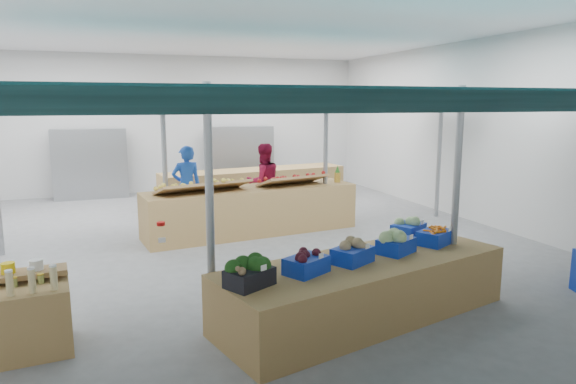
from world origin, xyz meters
The scene contains 22 objects.
floor centered at (0.00, 0.00, 0.00)m, with size 13.00×13.00×0.00m, color slate.
hall centered at (0.00, 1.44, 2.65)m, with size 13.00×13.00×13.00m.
pole_grid centered at (0.75, -1.75, 1.81)m, with size 10.00×4.60×3.00m.
awnings centered at (0.75, -1.75, 2.78)m, with size 9.50×7.08×0.30m.
back_shelving_left centered at (-2.50, 6.00, 1.00)m, with size 2.00×0.50×2.00m, color #B23F33.
back_shelving_right centered at (2.00, 6.00, 1.00)m, with size 2.00×0.50×2.00m, color #B23F33.
veg_counter centered at (0.94, -4.25, 0.39)m, with size 3.97×1.32×0.77m, color olive.
fruit_counter centered at (0.78, 0.47, 0.49)m, with size 4.56×1.09×0.98m, color olive.
far_counter centered at (1.79, 3.72, 0.47)m, with size 5.22×1.04×0.94m, color olive.
vendor_left centered at (-0.42, 1.57, 0.91)m, with size 0.67×0.44×1.83m, color #1B49B2.
vendor_right centered at (1.38, 1.57, 0.91)m, with size 0.89×0.69×1.83m, color maroon.
crate_broccoli centered at (-0.71, -4.67, 0.93)m, with size 0.61×0.55×0.35m.
crate_beets centered at (0.04, -4.48, 0.91)m, with size 0.61×0.55×0.29m.
crate_celeriac centered at (0.73, -4.31, 0.92)m, with size 0.61×0.55×0.31m.
crate_cabbage centered at (1.48, -4.12, 0.93)m, with size 0.61×0.55×0.35m.
crate_carrots centered at (2.23, -3.93, 0.88)m, with size 0.61×0.55×0.29m.
sparrow centered at (-0.85, -4.85, 1.02)m, with size 0.12×0.09×0.11m.
pole_ribbon centered at (-1.44, -2.73, 1.08)m, with size 0.12×0.12×0.28m.
apple_heap_yellow centered at (-0.29, 0.23, 1.14)m, with size 2.01×1.12×0.27m.
apple_heap_red centered at (1.71, 0.47, 1.14)m, with size 1.62×1.03×0.27m.
pineapple centered at (2.84, 0.60, 1.16)m, with size 0.14×0.14×0.39m.
crate_extra centered at (2.11, -3.45, 0.92)m, with size 0.61×0.55×0.32m.
Camera 1 is at (-2.15, -9.87, 2.76)m, focal length 32.00 mm.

